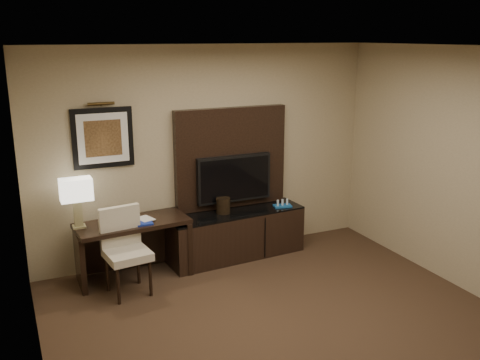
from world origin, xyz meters
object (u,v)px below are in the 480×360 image
tv (234,178)px  minibar_tray (282,204)px  table_lamp (77,203)px  desk (134,249)px  credenza (236,234)px  ice_bucket (223,205)px  desk_chair (127,254)px  desk_phone (110,221)px

tv → minibar_tray: size_ratio=4.32×
table_lamp → desk: bearing=-6.0°
desk → minibar_tray: size_ratio=5.62×
credenza → table_lamp: table_lamp is taller
credenza → tv: bearing=73.1°
desk → credenza: size_ratio=0.73×
desk → table_lamp: (-0.59, 0.06, 0.64)m
desk → ice_bucket: bearing=-1.1°
table_lamp → desk_chair: bearing=-47.0°
credenza → minibar_tray: bearing=-8.7°
credenza → desk_phone: 1.67m
desk_chair → minibar_tray: (2.16, 0.39, 0.18)m
credenza → table_lamp: size_ratio=3.11×
tv → desk_phone: size_ratio=5.39×
tv → ice_bucket: size_ratio=4.99×
desk → table_lamp: table_lamp is taller
desk_chair → minibar_tray: bearing=3.3°
desk → desk_chair: (-0.16, -0.40, 0.13)m
table_lamp → minibar_tray: 2.61m
ice_bucket → minibar_tray: size_ratio=0.87×
ice_bucket → desk: bearing=-176.4°
credenza → desk_chair: bearing=-167.2°
credenza → desk_chair: 1.59m
table_lamp → ice_bucket: (1.78, 0.01, -0.27)m
desk → table_lamp: 0.87m
desk_chair → credenza: bearing=9.5°
tv → ice_bucket: tv is taller
ice_bucket → desk_chair: bearing=-160.6°
tv → desk_phone: tv is taller
desk_chair → table_lamp: 0.81m
table_lamp → desk_phone: bearing=-11.9°
desk → credenza: 1.35m
desk → minibar_tray: bearing=-4.8°
desk → ice_bucket: ice_bucket is taller
credenza → ice_bucket: size_ratio=8.90×
minibar_tray → table_lamp: bearing=178.5°
table_lamp → desk_phone: 0.42m
credenza → desk_phone: bearing=178.3°
tv → ice_bucket: bearing=-150.0°
desk_chair → table_lamp: bearing=125.9°
minibar_tray → desk: bearing=179.8°
desk_phone → credenza: bearing=6.2°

